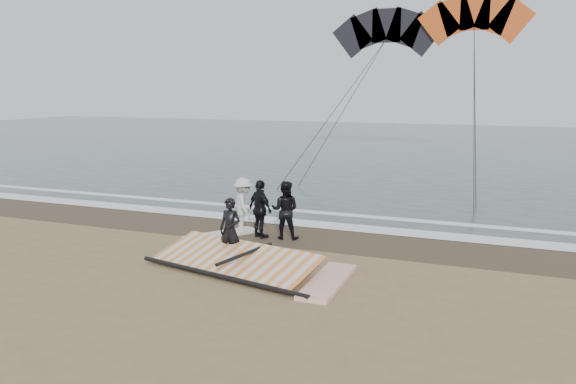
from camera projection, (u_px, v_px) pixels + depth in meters
name	position (u px, v px, depth m)	size (l,w,h in m)	color
ground	(254.00, 286.00, 12.57)	(120.00, 120.00, 0.00)	#8C704C
sea	(435.00, 146.00, 42.79)	(120.00, 54.00, 0.02)	#233838
wet_sand	(317.00, 237.00, 16.69)	(120.00, 2.80, 0.01)	#4C3D2B
foam_near	(331.00, 226.00, 17.97)	(120.00, 0.90, 0.01)	white
foam_far	(345.00, 215.00, 19.53)	(120.00, 0.45, 0.01)	white
man_main	(230.00, 229.00, 14.33)	(0.59, 0.39, 1.63)	black
board_white	(328.00, 281.00, 12.71)	(0.71, 2.53, 0.10)	white
board_cream	(221.00, 235.00, 16.79)	(0.60, 2.27, 0.09)	beige
trio_cluster	(261.00, 208.00, 16.64)	(2.47, 1.37, 1.74)	black
sail_rig	(234.00, 261.00, 13.76)	(4.78, 2.60, 0.52)	black
kite_red	(475.00, 22.00, 31.74)	(7.02, 7.13, 16.08)	#C64917
kite_dark	(386.00, 35.00, 33.90)	(7.56, 6.47, 14.74)	black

